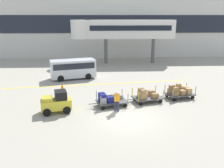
# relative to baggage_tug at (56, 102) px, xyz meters

# --- Properties ---
(ground_plane) EXTENTS (120.00, 120.00, 0.00)m
(ground_plane) POSITION_rel_baggage_tug_xyz_m (4.87, -1.26, -0.75)
(ground_plane) COLOR #A8A08E
(apron_lead_line) EXTENTS (18.59, 2.48, 0.01)m
(apron_lead_line) POSITION_rel_baggage_tug_xyz_m (3.02, 7.27, -0.75)
(apron_lead_line) COLOR yellow
(apron_lead_line) RESTS_ON ground_plane
(terminal_building) EXTENTS (46.52, 2.51, 9.96)m
(terminal_building) POSITION_rel_baggage_tug_xyz_m (4.87, 24.72, 4.24)
(terminal_building) COLOR beige
(terminal_building) RESTS_ON ground_plane
(jet_bridge) EXTENTS (14.79, 3.00, 6.21)m
(jet_bridge) POSITION_rel_baggage_tug_xyz_m (5.86, 18.73, 4.10)
(jet_bridge) COLOR silver
(jet_bridge) RESTS_ON ground_plane
(baggage_tug) EXTENTS (2.31, 1.68, 1.58)m
(baggage_tug) POSITION_rel_baggage_tug_xyz_m (0.00, 0.00, 0.00)
(baggage_tug) COLOR gold
(baggage_tug) RESTS_ON ground_plane
(baggage_cart_lead) EXTENTS (3.09, 1.94, 1.10)m
(baggage_cart_lead) POSITION_rel_baggage_tug_xyz_m (3.86, 1.05, -0.22)
(baggage_cart_lead) COLOR #4C4C4F
(baggage_cart_lead) RESTS_ON ground_plane
(baggage_cart_middle) EXTENTS (3.09, 1.94, 1.14)m
(baggage_cart_middle) POSITION_rel_baggage_tug_xyz_m (6.85, 1.83, -0.22)
(baggage_cart_middle) COLOR #4C4C4F
(baggage_cart_middle) RESTS_ON ground_plane
(baggage_cart_tail) EXTENTS (3.09, 1.94, 1.18)m
(baggage_cart_tail) POSITION_rel_baggage_tug_xyz_m (9.79, 2.63, -0.18)
(baggage_cart_tail) COLOR #4C4C4F
(baggage_cart_tail) RESTS_ON ground_plane
(baggage_handler) EXTENTS (0.40, 0.44, 1.56)m
(baggage_handler) POSITION_rel_baggage_tug_xyz_m (4.32, -0.11, 0.11)
(baggage_handler) COLOR #2D334C
(baggage_handler) RESTS_ON ground_plane
(shuttle_van) EXTENTS (5.13, 3.12, 2.10)m
(shuttle_van) POSITION_rel_baggage_tug_xyz_m (0.17, 9.75, 0.48)
(shuttle_van) COLOR silver
(shuttle_van) RESTS_ON ground_plane
(safety_cone_near) EXTENTS (0.36, 0.36, 0.55)m
(safety_cone_near) POSITION_rel_baggage_tug_xyz_m (-0.46, 5.68, -0.48)
(safety_cone_near) COLOR orange
(safety_cone_near) RESTS_ON ground_plane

